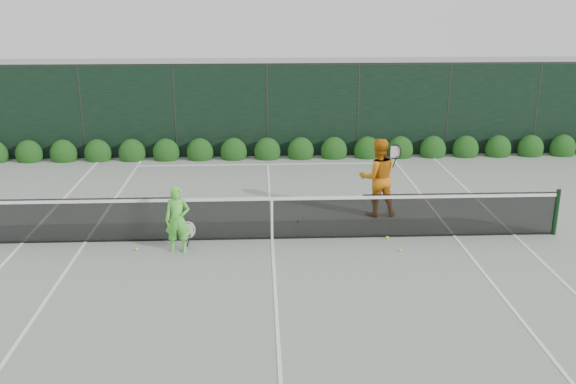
{
  "coord_description": "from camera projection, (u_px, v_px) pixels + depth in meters",
  "views": [
    {
      "loc": [
        -0.25,
        -13.32,
        5.31
      ],
      "look_at": [
        0.37,
        0.3,
        1.0
      ],
      "focal_mm": 40.0,
      "sensor_mm": 36.0,
      "label": 1
    }
  ],
  "objects": [
    {
      "name": "tennis_net",
      "position": [
        271.0,
        217.0,
        14.13
      ],
      "size": [
        12.9,
        0.1,
        1.07
      ],
      "color": "#113316",
      "rests_on": "ground"
    },
    {
      "name": "court_lines",
      "position": [
        272.0,
        239.0,
        14.29
      ],
      "size": [
        11.03,
        23.83,
        0.01
      ],
      "color": "white",
      "rests_on": "ground"
    },
    {
      "name": "ground",
      "position": [
        272.0,
        239.0,
        14.29
      ],
      "size": [
        80.0,
        80.0,
        0.0
      ],
      "primitive_type": "plane",
      "color": "gray",
      "rests_on": "ground"
    },
    {
      "name": "windscreen_fence",
      "position": [
        275.0,
        216.0,
        11.26
      ],
      "size": [
        32.0,
        21.07,
        3.06
      ],
      "color": "black",
      "rests_on": "ground"
    },
    {
      "name": "tennis_balls",
      "position": [
        306.0,
        239.0,
        14.2
      ],
      "size": [
        5.67,
        1.93,
        0.07
      ],
      "color": "#CEEE34",
      "rests_on": "ground"
    },
    {
      "name": "hedge_row",
      "position": [
        267.0,
        152.0,
        21.03
      ],
      "size": [
        31.66,
        0.65,
        0.94
      ],
      "color": "#10370F",
      "rests_on": "ground"
    },
    {
      "name": "player_man",
      "position": [
        378.0,
        177.0,
        15.54
      ],
      "size": [
        1.0,
        0.81,
        1.92
      ],
      "rotation": [
        0.0,
        0.0,
        3.23
      ],
      "color": "orange",
      "rests_on": "ground"
    },
    {
      "name": "player_woman",
      "position": [
        178.0,
        220.0,
        13.41
      ],
      "size": [
        0.62,
        0.35,
        1.44
      ],
      "rotation": [
        0.0,
        0.0,
        0.01
      ],
      "color": "#56D63E",
      "rests_on": "ground"
    }
  ]
}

